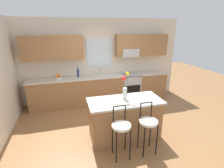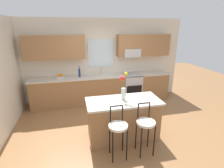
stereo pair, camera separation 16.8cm
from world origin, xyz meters
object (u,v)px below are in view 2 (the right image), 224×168
(kitchen_island, at_px, (123,119))
(flower_vase, at_px, (123,87))
(oven_range, at_px, (131,87))
(bar_stool_near, at_px, (118,128))
(fruit_bowl_oranges, at_px, (60,76))
(bottle_olive_oil, at_px, (79,73))
(bar_stool_middle, at_px, (146,125))

(kitchen_island, xyz_separation_m, flower_vase, (0.00, 0.05, 0.75))
(kitchen_island, bearing_deg, oven_range, 66.14)
(flower_vase, bearing_deg, kitchen_island, -94.41)
(bar_stool_near, distance_m, fruit_bowl_oranges, 2.91)
(bottle_olive_oil, bearing_deg, kitchen_island, -68.03)
(bar_stool_near, bearing_deg, fruit_bowl_oranges, 113.56)
(oven_range, relative_size, bottle_olive_oil, 2.65)
(kitchen_island, distance_m, fruit_bowl_oranges, 2.56)
(bar_stool_near, bearing_deg, oven_range, 65.82)
(fruit_bowl_oranges, xyz_separation_m, bottle_olive_oil, (0.60, -0.00, 0.08))
(flower_vase, bearing_deg, oven_range, 65.66)
(bottle_olive_oil, bearing_deg, bar_stool_middle, -67.28)
(oven_range, bearing_deg, fruit_bowl_oranges, 179.32)
(kitchen_island, relative_size, flower_vase, 2.60)
(bottle_olive_oil, bearing_deg, oven_range, -0.82)
(kitchen_island, relative_size, bar_stool_near, 1.54)
(oven_range, height_order, fruit_bowl_oranges, fruit_bowl_oranges)
(oven_range, distance_m, bottle_olive_oil, 1.83)
(kitchen_island, xyz_separation_m, bottle_olive_oil, (-0.83, 2.06, 0.60))
(bar_stool_middle, relative_size, bottle_olive_oil, 3.00)
(oven_range, distance_m, fruit_bowl_oranges, 2.38)
(oven_range, distance_m, bar_stool_middle, 2.70)
(fruit_bowl_oranges, distance_m, bottle_olive_oil, 0.60)
(kitchen_island, height_order, bar_stool_middle, bar_stool_middle)
(flower_vase, height_order, bottle_olive_oil, flower_vase)
(oven_range, distance_m, kitchen_island, 2.22)
(oven_range, height_order, bar_stool_middle, bar_stool_middle)
(flower_vase, bearing_deg, bar_stool_middle, -66.95)
(kitchen_island, height_order, fruit_bowl_oranges, fruit_bowl_oranges)
(bar_stool_middle, bearing_deg, kitchen_island, 115.28)
(oven_range, distance_m, bar_stool_near, 2.87)
(bar_stool_middle, distance_m, fruit_bowl_oranges, 3.16)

